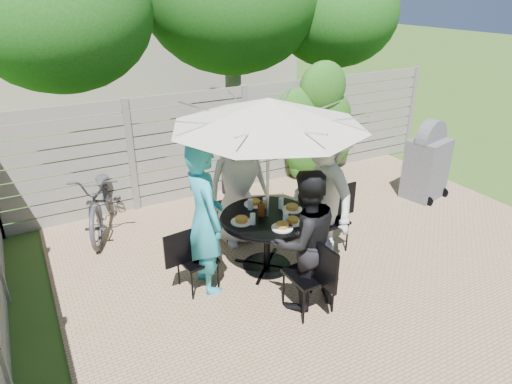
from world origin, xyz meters
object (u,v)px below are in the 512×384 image
chair_back (235,217)px  glass_front (286,218)px  umbrella (269,112)px  plate_left (241,220)px  plate_right (292,208)px  chair_front (309,289)px  coffee_cup (266,203)px  plate_front (282,226)px  bbq_grill (427,163)px  person_back (238,182)px  person_right (323,192)px  glass_back (250,204)px  chair_left (197,271)px  plate_back (254,203)px  bicycle (103,198)px  chair_right (328,232)px  syrup_jug (261,210)px  person_left (205,219)px  glass_left (253,219)px  glass_right (281,203)px  person_front (304,241)px  patio_table (267,232)px

chair_back → glass_front: bearing=8.0°
umbrella → plate_left: umbrella is taller
chair_back → plate_right: 1.14m
chair_front → coffee_cup: chair_front is taller
plate_front → bbq_grill: bbq_grill is taller
person_back → umbrella: bearing=-90.0°
person_right → plate_front: 0.91m
umbrella → person_right: 1.43m
chair_front → glass_back: size_ratio=6.85×
chair_left → glass_front: glass_front is taller
person_right → plate_back: person_right is taller
person_back → bicycle: (-1.63, 1.28, -0.41)m
chair_left → person_back: bearing=33.7°
glass_front → coffee_cup: 0.48m
chair_right → syrup_jug: chair_right is taller
person_left → person_back: bearing=-45.0°
glass_left → syrup_jug: size_ratio=0.88×
chair_back → person_right: person_right is taller
syrup_jug → bicycle: 2.60m
umbrella → plate_back: bearing=89.6°
person_right → glass_back: size_ratio=12.96×
chair_back → bicycle: 2.00m
chair_left → glass_right: bearing=-2.2°
chair_back → coffee_cup: size_ratio=8.23×
glass_front → syrup_jug: (-0.16, 0.31, 0.01)m
chair_right → glass_left: 1.35m
person_left → chair_right: bearing=-90.0°
person_front → glass_back: bearing=-84.5°
plate_back → bbq_grill: 3.48m
plate_left → syrup_jug: size_ratio=1.62×
glass_front → chair_back: bearing=94.4°
umbrella → person_front: bearing=-90.4°
glass_left → syrup_jug: 0.25m
person_right → plate_left: person_right is taller
person_right → plate_back: 0.91m
plate_back → chair_left: bearing=-159.9°
glass_back → bicycle: bicycle is taller
glass_front → bbq_grill: 3.49m
person_front → glass_front: (0.11, 0.57, 0.00)m
person_back → person_front: 1.66m
person_back → glass_left: (-0.27, -0.93, -0.07)m
syrup_jug → plate_right: bearing=-7.2°
patio_table → plate_right: (0.36, -0.00, 0.26)m
plate_right → coffee_cup: 0.34m
person_back → plate_back: bearing=-90.0°
plate_left → glass_right: 0.63m
chair_front → plate_back: chair_front is taller
person_left → chair_left: bearing=90.8°
plate_front → glass_back: bearing=99.2°
plate_right → syrup_jug: 0.43m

